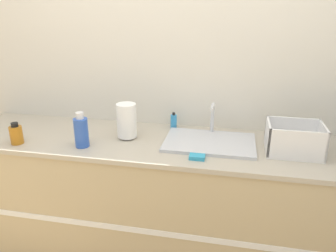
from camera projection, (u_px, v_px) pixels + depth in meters
The scene contains 9 objects.
wall_back at pixel (155, 72), 2.36m from camera, with size 4.94×0.06×2.60m.
counter_cabinet at pixel (145, 199), 2.33m from camera, with size 2.56×0.67×0.92m.
sink at pixel (210, 141), 2.10m from camera, with size 0.57×0.39×0.23m.
paper_towel_roll at pixel (127, 121), 2.15m from camera, with size 0.13×0.13×0.24m.
dish_rack at pixel (294, 142), 1.95m from camera, with size 0.32×0.25×0.18m.
bottle_amber at pixel (16, 134), 2.09m from camera, with size 0.08×0.08×0.14m.
bottle_blue at pixel (81, 132), 2.03m from camera, with size 0.09×0.09×0.22m.
soap_dispenser at pixel (174, 122), 2.34m from camera, with size 0.04×0.04×0.12m.
sponge at pixel (197, 157), 1.89m from camera, with size 0.09×0.06×0.02m.
Camera 1 is at (0.56, -1.60, 1.76)m, focal length 35.00 mm.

